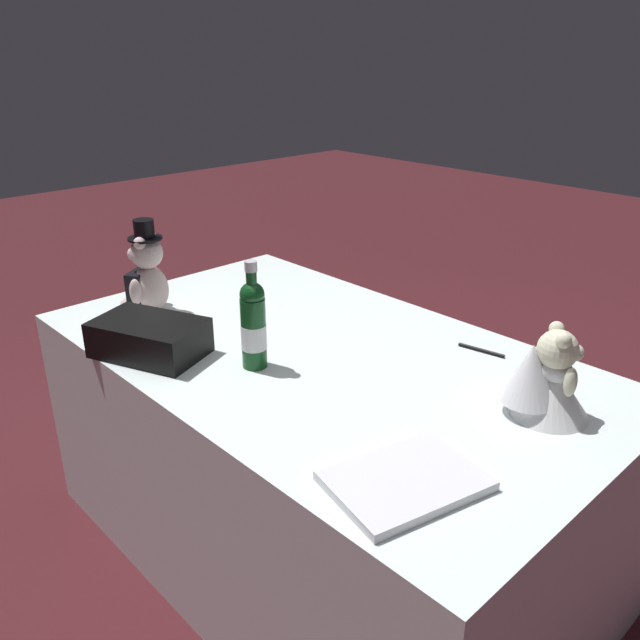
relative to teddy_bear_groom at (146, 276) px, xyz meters
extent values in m
plane|color=#47191E|center=(-0.61, -0.19, -0.82)|extent=(12.00, 12.00, 0.00)
cube|color=white|center=(-0.61, -0.19, -0.47)|extent=(1.65, 0.95, 0.70)
ellipsoid|color=beige|center=(-0.01, -0.01, -0.04)|extent=(0.12, 0.11, 0.15)
cube|color=black|center=(0.02, 0.01, -0.04)|extent=(0.10, 0.12, 0.11)
sphere|color=beige|center=(-0.01, -0.01, 0.08)|extent=(0.10, 0.10, 0.10)
sphere|color=beige|center=(0.03, 0.02, 0.07)|extent=(0.04, 0.04, 0.04)
sphere|color=beige|center=(0.01, -0.04, 0.12)|extent=(0.04, 0.04, 0.04)
sphere|color=beige|center=(-0.03, 0.02, 0.12)|extent=(0.04, 0.04, 0.04)
ellipsoid|color=beige|center=(0.04, -0.05, -0.03)|extent=(0.04, 0.04, 0.08)
ellipsoid|color=beige|center=(-0.03, 0.06, -0.03)|extent=(0.04, 0.04, 0.08)
sphere|color=beige|center=(0.07, 0.00, -0.09)|extent=(0.05, 0.05, 0.05)
sphere|color=beige|center=(0.03, 0.06, -0.09)|extent=(0.05, 0.05, 0.05)
cylinder|color=black|center=(-0.01, -0.01, 0.13)|extent=(0.11, 0.11, 0.01)
cylinder|color=black|center=(-0.01, -0.01, 0.16)|extent=(0.06, 0.06, 0.06)
cone|color=white|center=(-1.21, -0.35, -0.05)|extent=(0.18, 0.18, 0.13)
ellipsoid|color=white|center=(-1.21, -0.35, 0.00)|extent=(0.08, 0.07, 0.06)
sphere|color=beige|center=(-1.21, -0.35, 0.05)|extent=(0.09, 0.09, 0.09)
sphere|color=beige|center=(-1.24, -0.38, 0.04)|extent=(0.04, 0.04, 0.04)
sphere|color=beige|center=(-1.23, -0.33, 0.09)|extent=(0.04, 0.04, 0.04)
sphere|color=beige|center=(-1.19, -0.38, 0.09)|extent=(0.04, 0.04, 0.04)
ellipsoid|color=beige|center=(-1.26, -0.33, -0.01)|extent=(0.03, 0.03, 0.07)
ellipsoid|color=beige|center=(-1.20, -0.41, -0.01)|extent=(0.03, 0.03, 0.07)
cone|color=white|center=(-1.17, -0.32, -0.01)|extent=(0.20, 0.20, 0.14)
cylinder|color=#11471C|center=(-0.55, 0.00, -0.02)|extent=(0.07, 0.07, 0.19)
sphere|color=#11471C|center=(-0.55, 0.00, 0.09)|extent=(0.07, 0.07, 0.07)
cylinder|color=#11471C|center=(-0.55, 0.00, 0.14)|extent=(0.03, 0.03, 0.08)
cylinder|color=silver|center=(-0.55, 0.00, 0.16)|extent=(0.03, 0.03, 0.03)
cylinder|color=white|center=(-0.55, 0.00, -0.03)|extent=(0.07, 0.07, 0.07)
cylinder|color=black|center=(-0.92, -0.52, -0.11)|extent=(0.14, 0.03, 0.01)
cone|color=silver|center=(-0.85, -0.51, -0.11)|extent=(0.02, 0.01, 0.01)
cube|color=black|center=(-0.29, 0.16, -0.07)|extent=(0.35, 0.29, 0.10)
cube|color=#B7B7BF|center=(-0.32, 0.08, -0.07)|extent=(0.04, 0.02, 0.03)
cube|color=white|center=(-1.15, 0.10, -0.11)|extent=(0.28, 0.34, 0.02)
camera|label=1|loc=(-1.80, 0.94, 0.68)|focal=36.58mm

